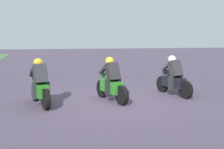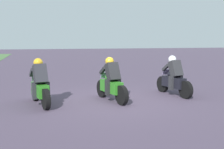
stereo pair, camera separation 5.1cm
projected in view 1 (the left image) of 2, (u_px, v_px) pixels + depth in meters
The scene contains 4 objects.
ground_plane at pixel (114, 100), 9.33m from camera, with size 120.00×120.00×0.00m, color #483C4E.
rider_lane_a at pixel (174, 79), 10.18m from camera, with size 2.04×0.60×1.51m.
rider_lane_b at pixel (111, 83), 9.19m from camera, with size 2.02×0.66×1.51m.
rider_lane_c at pixel (40, 86), 8.59m from camera, with size 2.02×0.65×1.51m.
Camera 1 is at (-8.75, 2.64, 2.06)m, focal length 42.97 mm.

